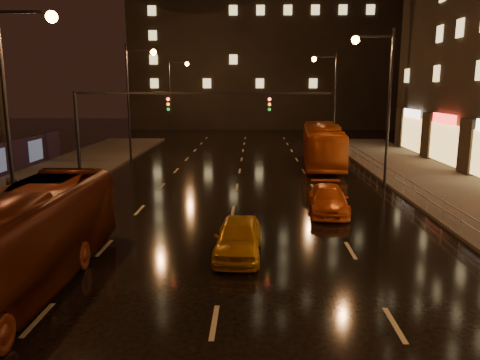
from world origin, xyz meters
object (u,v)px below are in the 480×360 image
at_px(taxi_near, 238,238).
at_px(taxi_far, 328,200).
at_px(bus_red, 12,246).
at_px(pedestrian_c, 13,196).
at_px(bus_curb, 322,145).

bearing_deg(taxi_near, taxi_far, 57.76).
bearing_deg(bus_red, pedestrian_c, 117.61).
height_order(bus_red, bus_curb, bus_curb).
bearing_deg(pedestrian_c, bus_red, -138.04).
xyz_separation_m(taxi_far, pedestrian_c, (-16.00, -1.38, 0.43)).
relative_size(bus_red, bus_curb, 0.97).
xyz_separation_m(taxi_near, pedestrian_c, (-11.50, 5.21, 0.37)).
relative_size(bus_red, pedestrian_c, 6.23).
distance_m(taxi_near, taxi_far, 7.99).
bearing_deg(bus_red, taxi_near, 29.53).
distance_m(bus_curb, pedestrian_c, 24.26).
height_order(taxi_near, taxi_far, taxi_near).
relative_size(taxi_far, pedestrian_c, 2.45).
height_order(bus_curb, taxi_far, bus_curb).
xyz_separation_m(bus_curb, taxi_near, (-6.33, -21.65, -0.98)).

